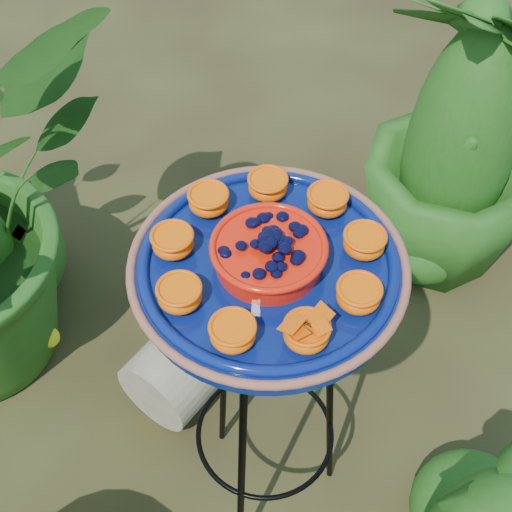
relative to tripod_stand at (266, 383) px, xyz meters
name	(u,v)px	position (x,y,z in m)	size (l,w,h in m)	color
ground_plane	(228,483)	(-0.08, 0.03, -0.49)	(20.00, 20.00, 0.00)	black
tripod_stand	(266,383)	(0.00, 0.00, 0.00)	(0.38, 0.38, 0.80)	black
feeder_dish	(268,264)	(0.00, 0.00, 0.35)	(0.53, 0.53, 0.10)	navy
driftwood_log	(229,316)	(0.04, 0.43, -0.38)	(0.21, 0.21, 0.63)	tan
shrub_back_right	(462,138)	(0.72, 0.56, -0.05)	(0.49, 0.49, 0.88)	#204C14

